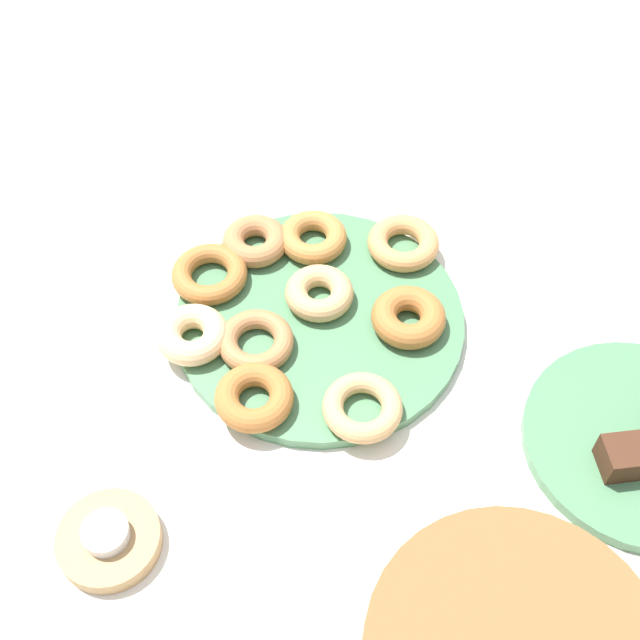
% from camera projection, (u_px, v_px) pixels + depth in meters
% --- Properties ---
extents(ground_plane, '(2.40, 2.40, 0.00)m').
position_uv_depth(ground_plane, '(320.00, 323.00, 0.99)').
color(ground_plane, white).
extents(donut_plate, '(0.34, 0.34, 0.01)m').
position_uv_depth(donut_plate, '(320.00, 319.00, 0.98)').
color(donut_plate, '#4C7F56').
rests_on(donut_plate, ground_plane).
extents(donut_0, '(0.12, 0.12, 0.03)m').
position_uv_depth(donut_0, '(313.00, 237.00, 1.03)').
color(donut_0, '#BC7A3D').
rests_on(donut_0, donut_plate).
extents(donut_1, '(0.10, 0.10, 0.02)m').
position_uv_depth(donut_1, '(256.00, 341.00, 0.94)').
color(donut_1, '#B27547').
rests_on(donut_1, donut_plate).
extents(donut_2, '(0.11, 0.11, 0.03)m').
position_uv_depth(donut_2, '(255.00, 241.00, 1.03)').
color(donut_2, '#B27547').
rests_on(donut_2, donut_plate).
extents(donut_3, '(0.12, 0.12, 0.03)m').
position_uv_depth(donut_3, '(408.00, 317.00, 0.95)').
color(donut_3, '#AD6B33').
rests_on(donut_3, donut_plate).
extents(donut_4, '(0.12, 0.12, 0.03)m').
position_uv_depth(donut_4, '(403.00, 243.00, 1.03)').
color(donut_4, tan).
rests_on(donut_4, donut_plate).
extents(donut_5, '(0.11, 0.11, 0.03)m').
position_uv_depth(donut_5, '(321.00, 293.00, 0.98)').
color(donut_5, tan).
rests_on(donut_5, donut_plate).
extents(donut_6, '(0.13, 0.13, 0.02)m').
position_uv_depth(donut_6, '(209.00, 274.00, 1.00)').
color(donut_6, '#AD6B33').
rests_on(donut_6, donut_plate).
extents(donut_7, '(0.11, 0.11, 0.03)m').
position_uv_depth(donut_7, '(254.00, 397.00, 0.89)').
color(donut_7, '#AD6B33').
rests_on(donut_7, donut_plate).
extents(donut_8, '(0.11, 0.11, 0.03)m').
position_uv_depth(donut_8, '(192.00, 335.00, 0.94)').
color(donut_8, '#EABC84').
rests_on(donut_8, donut_plate).
extents(donut_9, '(0.12, 0.12, 0.02)m').
position_uv_depth(donut_9, '(362.00, 407.00, 0.88)').
color(donut_9, tan).
rests_on(donut_9, donut_plate).
extents(brownie_far, '(0.05, 0.05, 0.03)m').
position_uv_depth(brownie_far, '(626.00, 457.00, 0.84)').
color(brownie_far, '#472819').
rests_on(brownie_far, cake_plate).
extents(candle_holder, '(0.10, 0.10, 0.02)m').
position_uv_depth(candle_holder, '(109.00, 540.00, 0.81)').
color(candle_holder, tan).
rests_on(candle_holder, ground_plane).
extents(tealight, '(0.05, 0.05, 0.02)m').
position_uv_depth(tealight, '(106.00, 533.00, 0.80)').
color(tealight, silver).
rests_on(tealight, candle_holder).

